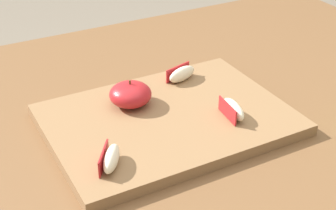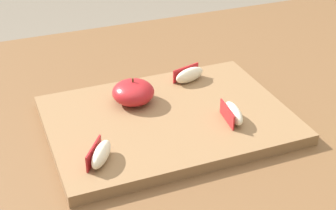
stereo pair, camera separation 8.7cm
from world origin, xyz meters
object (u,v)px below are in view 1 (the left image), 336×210
at_px(apple_wedge_middle, 233,109).
at_px(apple_wedge_right, 111,159).
at_px(apple_half_skin_up, 130,94).
at_px(apple_wedge_near_knife, 182,74).
at_px(cutting_board, 168,120).

bearing_deg(apple_wedge_middle, apple_wedge_right, -172.78).
relative_size(apple_half_skin_up, apple_wedge_right, 1.17).
bearing_deg(apple_wedge_near_knife, apple_wedge_middle, -85.68).
relative_size(apple_half_skin_up, apple_wedge_near_knife, 1.12).
bearing_deg(apple_half_skin_up, apple_wedge_middle, -41.15).
xyz_separation_m(cutting_board, apple_wedge_right, (-0.14, -0.09, 0.02)).
bearing_deg(apple_wedge_right, apple_half_skin_up, 56.11).
xyz_separation_m(apple_wedge_near_knife, apple_wedge_right, (-0.23, -0.19, 0.00)).
relative_size(apple_wedge_middle, apple_wedge_right, 1.02).
relative_size(cutting_board, apple_wedge_middle, 6.23).
bearing_deg(apple_half_skin_up, apple_wedge_near_knife, 16.32).
distance_m(cutting_board, apple_wedge_middle, 0.12).
bearing_deg(apple_wedge_right, apple_wedge_middle, 7.22).
bearing_deg(apple_half_skin_up, cutting_board, -56.27).
bearing_deg(apple_wedge_near_knife, cutting_board, -129.98).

